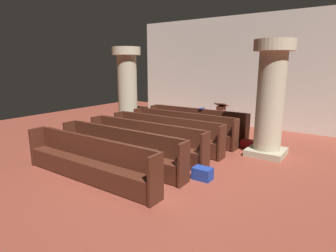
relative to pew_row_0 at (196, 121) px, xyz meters
name	(u,v)px	position (x,y,z in m)	size (l,w,h in m)	color
ground_plane	(155,167)	(0.74, -3.48, -0.51)	(19.20, 19.20, 0.00)	brown
back_wall	(243,72)	(0.74, 2.60, 1.74)	(10.00, 0.16, 4.50)	silver
pew_row_0	(196,121)	(0.00, 0.00, 0.00)	(3.87, 0.46, 0.97)	#4C2316
pew_row_1	(182,126)	(0.00, -1.00, 0.00)	(3.87, 0.46, 0.97)	#4C2316
pew_row_2	(165,132)	(0.00, -1.99, 0.00)	(3.87, 0.47, 0.97)	#4C2316
pew_row_3	(145,139)	(0.00, -2.99, 0.00)	(3.87, 0.46, 0.97)	#4C2316
pew_row_4	(120,148)	(0.00, -3.99, 0.00)	(3.87, 0.46, 0.97)	#4C2316
pew_row_5	(88,158)	(0.00, -4.98, 0.00)	(3.87, 0.47, 0.97)	#4C2316
pillar_aisle_side	(271,97)	(2.80, -0.90, 1.16)	(1.09, 1.09, 3.21)	tan
pillar_far_side	(127,87)	(-2.75, -0.66, 1.16)	(1.09, 1.09, 3.21)	tan
lectern	(221,118)	(0.39, 1.31, -0.06)	(0.48, 0.45, 1.08)	#492215
hymn_book	(202,108)	(0.12, 0.18, 0.47)	(0.14, 0.22, 0.03)	navy
kneeler_box_red	(248,144)	(2.13, -0.52, -0.39)	(0.41, 0.28, 0.25)	maroon
kneeler_box_blue	(203,173)	(2.10, -3.51, -0.37)	(0.43, 0.29, 0.28)	navy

